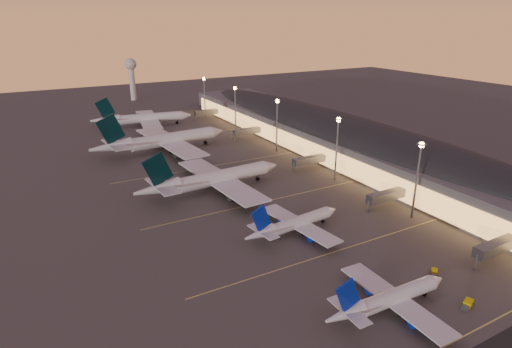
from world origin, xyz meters
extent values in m
plane|color=#464340|center=(0.00, 0.00, 0.00)|extent=(700.00, 700.00, 0.00)
cylinder|color=silver|center=(-3.74, -31.29, 3.24)|extent=(21.32, 4.07, 3.62)
cone|color=silver|center=(8.60, -31.55, 3.24)|extent=(3.50, 3.69, 3.62)
cone|color=silver|center=(-19.16, -30.96, 3.69)|extent=(9.67, 3.82, 3.62)
cube|color=silver|center=(-4.76, -31.27, 2.60)|extent=(6.82, 30.59, 0.40)
cylinder|color=#0A219A|center=(-3.94, -24.58, 1.38)|extent=(4.85, 2.82, 2.71)
cylinder|color=#0A219A|center=(-4.22, -37.98, 1.38)|extent=(4.85, 2.82, 2.71)
cube|color=#0A219A|center=(-18.68, -30.97, 8.38)|extent=(6.64, 0.68, 7.85)
cube|color=silver|center=(-17.99, -30.98, 4.23)|extent=(3.66, 11.04, 0.25)
cylinder|color=black|center=(5.19, -31.48, 0.71)|extent=(0.30, 0.30, 1.43)
cylinder|color=black|center=(5.19, -31.48, 0.51)|extent=(1.03, 0.65, 1.01)
cylinder|color=black|center=(-5.40, -28.72, 0.71)|extent=(0.30, 0.30, 1.43)
cylinder|color=black|center=(-5.40, -28.72, 0.51)|extent=(1.03, 0.65, 1.01)
cylinder|color=black|center=(-5.50, -33.78, 0.71)|extent=(0.30, 0.30, 1.43)
cylinder|color=black|center=(-5.50, -33.78, 0.51)|extent=(1.03, 0.65, 1.01)
cylinder|color=silver|center=(-1.44, 10.16, 3.35)|extent=(22.28, 6.20, 3.74)
cone|color=silver|center=(11.25, 11.60, 3.35)|extent=(3.95, 4.12, 3.74)
cone|color=silver|center=(-17.30, 8.36, 3.82)|extent=(10.29, 4.84, 3.74)
cube|color=silver|center=(-2.50, 10.04, 2.70)|extent=(9.90, 32.06, 0.41)
cylinder|color=#0A219A|center=(-2.57, 17.01, 1.43)|extent=(5.25, 3.35, 2.81)
cylinder|color=#0A219A|center=(-1.01, 3.23, 1.43)|extent=(5.25, 3.35, 2.81)
cube|color=#0A219A|center=(-16.81, 8.41, 8.67)|extent=(6.88, 1.33, 8.12)
cube|color=silver|center=(-16.10, 8.49, 4.38)|extent=(4.81, 11.68, 0.26)
cylinder|color=black|center=(7.74, 11.20, 0.74)|extent=(0.33, 0.33, 1.48)
cylinder|color=black|center=(7.74, 11.20, 0.52)|extent=(1.12, 0.77, 1.05)
cylinder|color=black|center=(-3.50, 12.56, 0.74)|extent=(0.33, 0.33, 1.48)
cylinder|color=black|center=(-3.50, 12.56, 0.52)|extent=(1.12, 0.77, 1.05)
cylinder|color=black|center=(-2.91, 7.35, 0.74)|extent=(0.33, 0.33, 1.48)
cylinder|color=black|center=(-2.91, 7.35, 0.52)|extent=(1.12, 0.77, 1.05)
cylinder|color=silver|center=(-7.38, 53.46, 5.03)|extent=(37.24, 8.14, 5.59)
cone|color=silver|center=(14.02, 54.95, 5.03)|extent=(6.33, 5.99, 5.59)
cone|color=silver|center=(-34.12, 51.60, 5.72)|extent=(17.03, 6.73, 5.59)
cube|color=silver|center=(-9.16, 53.34, 4.05)|extent=(14.45, 54.60, 0.61)
cylinder|color=#5B5E63|center=(-8.80, 65.27, 2.16)|extent=(8.61, 4.76, 4.19)
cylinder|color=#5B5E63|center=(-7.15, 41.57, 2.16)|extent=(8.61, 4.76, 4.19)
cube|color=black|center=(-33.29, 51.66, 12.94)|extent=(11.05, 1.60, 12.40)
cube|color=silver|center=(-32.10, 51.74, 6.56)|extent=(7.29, 19.80, 0.39)
cylinder|color=black|center=(8.10, 54.54, 1.12)|extent=(0.48, 0.48, 2.23)
cylinder|color=black|center=(8.10, 54.54, 0.78)|extent=(1.63, 1.08, 1.56)
cylinder|color=black|center=(-10.62, 57.16, 1.12)|extent=(0.48, 0.48, 2.23)
cylinder|color=black|center=(-10.62, 57.16, 0.78)|extent=(1.63, 1.08, 1.56)
cylinder|color=black|center=(-10.08, 49.36, 1.12)|extent=(0.48, 0.48, 2.23)
cylinder|color=black|center=(-10.08, 49.36, 0.78)|extent=(1.63, 1.08, 1.56)
cylinder|color=silver|center=(-7.46, 112.39, 5.76)|extent=(42.70, 9.98, 6.40)
cone|color=silver|center=(17.02, 114.48, 5.76)|extent=(7.34, 6.96, 6.40)
cone|color=silver|center=(-38.06, 109.78, 6.56)|extent=(19.58, 8.00, 6.40)
cube|color=silver|center=(-9.50, 112.22, 4.64)|extent=(17.51, 62.67, 0.70)
cylinder|color=#5B5E63|center=(-9.30, 125.89, 2.48)|extent=(9.93, 5.59, 4.80)
cylinder|color=#5B5E63|center=(-6.99, 98.78, 2.48)|extent=(9.93, 5.59, 4.80)
cube|color=black|center=(-37.11, 109.86, 14.82)|extent=(12.66, 2.03, 14.20)
cube|color=silver|center=(-35.75, 109.98, 7.52)|extent=(8.70, 22.77, 0.45)
cylinder|color=black|center=(10.24, 113.91, 1.28)|extent=(0.55, 0.55, 2.56)
cylinder|color=black|center=(10.24, 113.91, 0.90)|extent=(1.88, 1.27, 1.79)
cylinder|color=black|center=(-11.25, 116.56, 1.28)|extent=(0.55, 0.55, 2.56)
cylinder|color=black|center=(-11.25, 116.56, 0.90)|extent=(1.88, 1.27, 1.79)
cylinder|color=black|center=(-10.48, 107.64, 1.28)|extent=(0.55, 0.55, 2.56)
cylinder|color=black|center=(-10.48, 107.64, 0.90)|extent=(1.88, 1.27, 1.79)
cylinder|color=silver|center=(-2.53, 167.40, 4.99)|extent=(37.07, 11.45, 5.54)
cone|color=silver|center=(18.47, 163.93, 4.99)|extent=(6.74, 6.43, 5.54)
cone|color=silver|center=(-28.78, 171.74, 5.68)|extent=(17.24, 8.17, 5.54)
cube|color=silver|center=(-4.28, 167.69, 4.02)|extent=(19.24, 54.60, 0.61)
cylinder|color=#5B5E63|center=(-1.19, 179.13, 2.15)|extent=(8.85, 5.45, 4.16)
cylinder|color=#5B5E63|center=(-5.04, 155.86, 2.15)|extent=(8.85, 5.45, 4.16)
cube|color=black|center=(-27.97, 171.60, 12.84)|extent=(10.92, 2.60, 12.30)
cube|color=silver|center=(-26.80, 171.41, 6.51)|extent=(8.98, 20.00, 0.39)
cylinder|color=black|center=(12.66, 164.89, 1.11)|extent=(0.51, 0.51, 2.22)
cylinder|color=black|center=(12.66, 164.89, 0.78)|extent=(1.69, 1.21, 1.55)
cylinder|color=black|center=(-4.82, 171.71, 1.11)|extent=(0.51, 0.51, 2.22)
cylinder|color=black|center=(-4.82, 171.71, 0.78)|extent=(1.69, 1.21, 1.55)
cylinder|color=black|center=(-6.08, 164.05, 1.11)|extent=(0.51, 0.51, 2.22)
cylinder|color=black|center=(-6.08, 164.05, 0.78)|extent=(1.69, 1.21, 1.55)
cube|color=#545459|center=(62.00, 72.50, 6.00)|extent=(40.00, 255.00, 12.00)
ellipsoid|color=black|center=(62.00, 72.50, 12.00)|extent=(39.00, 253.00, 10.92)
cube|color=#F5AC59|center=(41.80, 72.50, 5.00)|extent=(0.40, 244.80, 8.00)
cube|color=#5B5E63|center=(34.00, -30.00, 4.50)|extent=(16.00, 3.20, 3.00)
cylinder|color=slate|center=(26.00, -30.00, 2.20)|extent=(0.70, 0.70, 4.40)
cube|color=#5B5E63|center=(34.00, 10.00, 4.50)|extent=(16.00, 3.20, 3.00)
cylinder|color=slate|center=(26.00, 10.00, 2.20)|extent=(0.70, 0.70, 4.40)
cube|color=#5B5E63|center=(34.00, 55.00, 4.50)|extent=(16.00, 3.20, 3.00)
cylinder|color=slate|center=(26.00, 55.00, 2.20)|extent=(0.70, 0.70, 4.40)
cube|color=#5B5E63|center=(34.00, 112.00, 4.50)|extent=(16.00, 3.20, 3.00)
cylinder|color=slate|center=(26.00, 112.00, 2.20)|extent=(0.70, 0.70, 4.40)
cube|color=#5B5E63|center=(34.00, 168.00, 4.50)|extent=(16.00, 3.20, 3.00)
cylinder|color=slate|center=(26.00, 168.00, 2.20)|extent=(0.70, 0.70, 4.40)
cylinder|color=slate|center=(36.00, 0.00, 12.50)|extent=(0.70, 0.70, 25.00)
cube|color=slate|center=(36.00, 0.00, 25.20)|extent=(2.20, 2.20, 0.50)
sphere|color=#F9BD60|center=(36.00, 0.00, 25.00)|extent=(1.80, 1.80, 1.80)
cylinder|color=slate|center=(36.00, 40.00, 12.50)|extent=(0.70, 0.70, 25.00)
cube|color=slate|center=(36.00, 40.00, 25.20)|extent=(2.20, 2.20, 0.50)
sphere|color=#F9BD60|center=(36.00, 40.00, 25.00)|extent=(1.80, 1.80, 1.80)
cylinder|color=slate|center=(36.00, 85.00, 12.50)|extent=(0.70, 0.70, 25.00)
cube|color=slate|center=(36.00, 85.00, 25.20)|extent=(2.20, 2.20, 0.50)
sphere|color=#F9BD60|center=(36.00, 85.00, 25.00)|extent=(1.80, 1.80, 1.80)
cylinder|color=slate|center=(36.00, 130.00, 12.50)|extent=(0.70, 0.70, 25.00)
cube|color=slate|center=(36.00, 130.00, 25.20)|extent=(2.20, 2.20, 0.50)
sphere|color=#F9BD60|center=(36.00, 130.00, 25.00)|extent=(1.80, 1.80, 1.80)
cylinder|color=slate|center=(36.00, 175.00, 12.50)|extent=(0.70, 0.70, 25.00)
cube|color=slate|center=(36.00, 175.00, 25.20)|extent=(2.20, 2.20, 0.50)
sphere|color=#F9BD60|center=(36.00, 175.00, 25.00)|extent=(1.80, 1.80, 1.80)
cylinder|color=silver|center=(10.00, 260.00, 13.00)|extent=(4.40, 4.40, 26.00)
sphere|color=silver|center=(10.00, 260.00, 28.00)|extent=(9.00, 9.00, 9.00)
cube|color=#D8C659|center=(0.00, -45.00, 0.01)|extent=(90.00, 0.36, 0.00)
cube|color=#D8C659|center=(0.00, -5.00, 0.01)|extent=(90.00, 0.36, 0.00)
cube|color=#D8C659|center=(0.00, 35.00, 0.01)|extent=(90.00, 0.36, 0.00)
cube|color=#D8C659|center=(0.00, 80.00, 0.01)|extent=(90.00, 0.36, 0.00)
cube|color=#D8C659|center=(0.00, 135.00, 0.01)|extent=(90.00, 0.36, 0.00)
cube|color=#E2D000|center=(11.14, -38.80, 0.62)|extent=(3.11, 2.51, 1.23)
cube|color=#5B5E63|center=(9.25, -39.50, 0.45)|extent=(1.98, 1.91, 0.90)
cylinder|color=black|center=(11.80, -37.66, 0.25)|extent=(0.53, 0.36, 0.49)
cylinder|color=black|center=(12.38, -39.24, 0.25)|extent=(0.53, 0.36, 0.49)
cylinder|color=black|center=(9.90, -38.36, 0.25)|extent=(0.53, 0.36, 0.49)
cylinder|color=black|center=(10.49, -39.94, 0.25)|extent=(0.53, 0.36, 0.49)
cube|color=#E2D000|center=(15.18, -26.14, 0.54)|extent=(2.77, 2.62, 1.08)
cube|color=#5B5E63|center=(13.78, -27.23, 0.39)|extent=(1.87, 1.86, 0.79)
cylinder|color=black|center=(15.42, -25.01, 0.22)|extent=(0.45, 0.41, 0.43)
cylinder|color=black|center=(16.33, -26.18, 0.22)|extent=(0.45, 0.41, 0.43)
cylinder|color=black|center=(14.02, -26.10, 0.22)|extent=(0.45, 0.41, 0.43)
cylinder|color=black|center=(14.93, -27.27, 0.22)|extent=(0.45, 0.41, 0.43)
camera|label=1|loc=(-71.54, -86.51, 62.37)|focal=30.00mm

